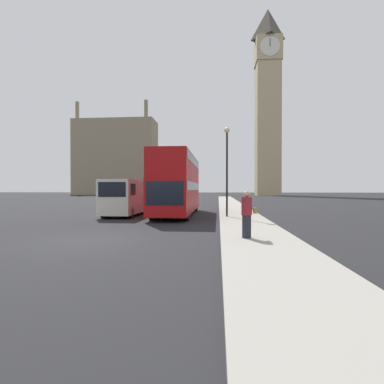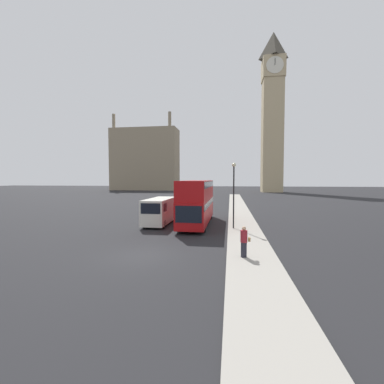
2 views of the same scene
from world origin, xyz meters
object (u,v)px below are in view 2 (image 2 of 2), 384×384
Objects in this scene: white_van at (160,210)px; street_lamp at (234,185)px; clock_tower at (272,111)px; pedestrian at (244,242)px; red_double_decker_bus at (197,200)px.

white_van is 1.07× the size of street_lamp.
clock_tower is 84.13m from pedestrian.
pedestrian is 0.30× the size of street_lamp.
pedestrian is (4.01, -10.82, -1.41)m from red_double_decker_bus.
street_lamp is (-13.91, -70.13, -24.06)m from clock_tower.
clock_tower is 31.89× the size of pedestrian.
white_van is 12.73m from pedestrian.
white_van is at bearing 127.01° from pedestrian.
pedestrian is at bearing -52.99° from white_van.
pedestrian is at bearing -86.77° from street_lamp.
red_double_decker_bus is at bearing 10.18° from white_van.
red_double_decker_bus is at bearing 110.35° from pedestrian.
street_lamp reaches higher than pedestrian.
street_lamp is at bearing -34.14° from red_double_decker_bus.
clock_tower is 9.50× the size of street_lamp.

